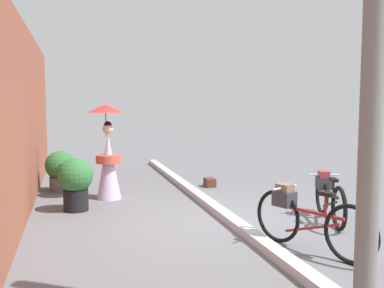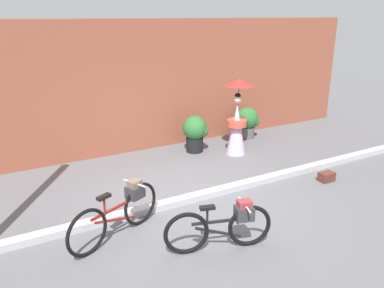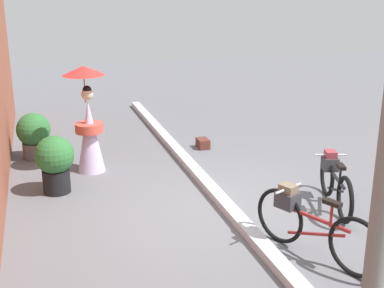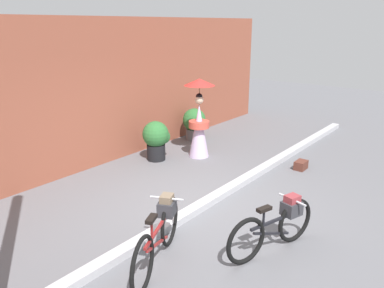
{
  "view_description": "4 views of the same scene",
  "coord_description": "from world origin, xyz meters",
  "px_view_note": "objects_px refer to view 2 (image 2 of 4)",
  "views": [
    {
      "loc": [
        -6.5,
        2.37,
        1.91
      ],
      "look_at": [
        -0.28,
        0.69,
        1.29
      ],
      "focal_mm": 41.27,
      "sensor_mm": 36.0,
      "label": 1
    },
    {
      "loc": [
        -3.13,
        -5.61,
        3.31
      ],
      "look_at": [
        0.38,
        0.66,
        0.87
      ],
      "focal_mm": 35.66,
      "sensor_mm": 36.0,
      "label": 2
    },
    {
      "loc": [
        -6.46,
        2.51,
        3.18
      ],
      "look_at": [
        0.46,
        0.39,
        0.91
      ],
      "focal_mm": 47.85,
      "sensor_mm": 36.0,
      "label": 3
    },
    {
      "loc": [
        -4.83,
        -3.61,
        3.09
      ],
      "look_at": [
        0.58,
        0.63,
        0.93
      ],
      "focal_mm": 36.05,
      "sensor_mm": 36.0,
      "label": 4
    }
  ],
  "objects_px": {
    "backpack_on_pavement": "(327,177)",
    "bicycle_near_officer": "(120,211)",
    "person_with_parasol": "(237,119)",
    "potted_plant_small": "(195,132)",
    "bicycle_far_side": "(224,225)",
    "potted_plant_by_door": "(247,121)"
  },
  "relations": [
    {
      "from": "backpack_on_pavement",
      "to": "bicycle_near_officer",
      "type": "bearing_deg",
      "value": 178.46
    },
    {
      "from": "person_with_parasol",
      "to": "potted_plant_small",
      "type": "xyz_separation_m",
      "value": [
        -0.82,
        0.62,
        -0.38
      ]
    },
    {
      "from": "bicycle_near_officer",
      "to": "potted_plant_small",
      "type": "height_order",
      "value": "potted_plant_small"
    },
    {
      "from": "bicycle_far_side",
      "to": "potted_plant_by_door",
      "type": "distance_m",
      "value": 5.56
    },
    {
      "from": "bicycle_far_side",
      "to": "potted_plant_by_door",
      "type": "bearing_deg",
      "value": 49.41
    },
    {
      "from": "person_with_parasol",
      "to": "potted_plant_small",
      "type": "relative_size",
      "value": 2.01
    },
    {
      "from": "bicycle_far_side",
      "to": "backpack_on_pavement",
      "type": "distance_m",
      "value": 3.4
    },
    {
      "from": "bicycle_near_officer",
      "to": "potted_plant_by_door",
      "type": "relative_size",
      "value": 1.92
    },
    {
      "from": "bicycle_far_side",
      "to": "potted_plant_by_door",
      "type": "xyz_separation_m",
      "value": [
        3.62,
        4.22,
        0.08
      ]
    },
    {
      "from": "potted_plant_by_door",
      "to": "potted_plant_small",
      "type": "xyz_separation_m",
      "value": [
        -1.86,
        -0.3,
        0.05
      ]
    },
    {
      "from": "bicycle_far_side",
      "to": "potted_plant_small",
      "type": "relative_size",
      "value": 1.7
    },
    {
      "from": "bicycle_near_officer",
      "to": "backpack_on_pavement",
      "type": "relative_size",
      "value": 5.22
    },
    {
      "from": "potted_plant_by_door",
      "to": "backpack_on_pavement",
      "type": "bearing_deg",
      "value": -96.49
    },
    {
      "from": "bicycle_near_officer",
      "to": "bicycle_far_side",
      "type": "xyz_separation_m",
      "value": [
        1.2,
        -1.1,
        -0.04
      ]
    },
    {
      "from": "potted_plant_by_door",
      "to": "backpack_on_pavement",
      "type": "distance_m",
      "value": 3.29
    },
    {
      "from": "person_with_parasol",
      "to": "backpack_on_pavement",
      "type": "bearing_deg",
      "value": -73.83
    },
    {
      "from": "bicycle_far_side",
      "to": "potted_plant_small",
      "type": "xyz_separation_m",
      "value": [
        1.76,
        3.92,
        0.13
      ]
    },
    {
      "from": "bicycle_far_side",
      "to": "potted_plant_small",
      "type": "distance_m",
      "value": 4.3
    },
    {
      "from": "potted_plant_small",
      "to": "backpack_on_pavement",
      "type": "bearing_deg",
      "value": -63.15
    },
    {
      "from": "bicycle_near_officer",
      "to": "backpack_on_pavement",
      "type": "height_order",
      "value": "bicycle_near_officer"
    },
    {
      "from": "bicycle_near_officer",
      "to": "bicycle_far_side",
      "type": "bearing_deg",
      "value": -42.28
    },
    {
      "from": "bicycle_near_officer",
      "to": "potted_plant_small",
      "type": "distance_m",
      "value": 4.09
    }
  ]
}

